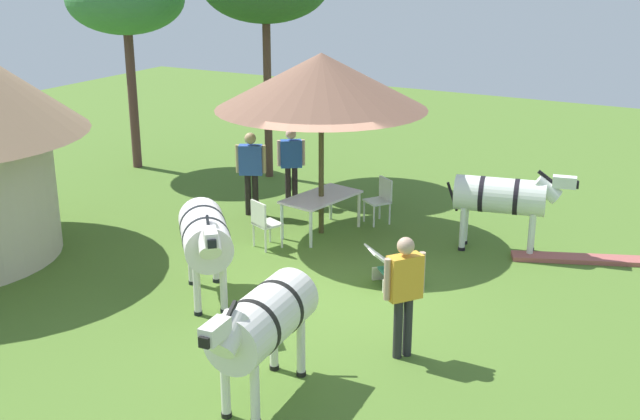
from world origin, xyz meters
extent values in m
plane|color=#4D6F29|center=(0.00, 0.00, 0.00)|extent=(36.00, 36.00, 0.00)
cylinder|color=#474021|center=(2.21, 1.17, 1.20)|extent=(0.10, 0.10, 2.41)
cone|color=brown|center=(2.21, 1.17, 2.92)|extent=(3.89, 3.89, 1.01)
cube|color=silver|center=(2.21, 1.17, 0.72)|extent=(1.70, 1.10, 0.04)
cylinder|color=silver|center=(1.56, 1.65, 0.35)|extent=(0.06, 0.06, 0.70)
cylinder|color=silver|center=(2.99, 1.38, 0.35)|extent=(0.06, 0.06, 0.70)
cylinder|color=silver|center=(1.43, 0.96, 0.35)|extent=(0.06, 0.06, 0.70)
cylinder|color=silver|center=(2.86, 0.69, 0.35)|extent=(0.06, 0.06, 0.70)
cube|color=white|center=(1.07, 1.66, 0.45)|extent=(0.56, 0.57, 0.04)
cube|color=white|center=(0.90, 1.73, 0.68)|extent=(0.21, 0.42, 0.45)
cylinder|color=white|center=(1.31, 1.76, 0.23)|extent=(0.04, 0.04, 0.45)
cylinder|color=white|center=(1.16, 1.41, 0.23)|extent=(0.04, 0.04, 0.45)
cylinder|color=white|center=(0.98, 1.90, 0.23)|extent=(0.04, 0.04, 0.45)
cylinder|color=white|center=(0.83, 1.55, 0.23)|extent=(0.04, 0.04, 0.45)
cube|color=silver|center=(3.23, 0.47, 0.45)|extent=(0.59, 0.60, 0.04)
cube|color=silver|center=(3.39, 0.36, 0.68)|extent=(0.28, 0.39, 0.45)
cylinder|color=silver|center=(2.98, 0.42, 0.23)|extent=(0.04, 0.04, 0.45)
cylinder|color=silver|center=(3.19, 0.73, 0.23)|extent=(0.04, 0.04, 0.45)
cylinder|color=silver|center=(3.28, 0.21, 0.23)|extent=(0.04, 0.04, 0.45)
cylinder|color=silver|center=(3.49, 0.53, 0.23)|extent=(0.04, 0.04, 0.45)
cylinder|color=black|center=(2.52, 2.86, 0.43)|extent=(0.12, 0.12, 0.85)
cylinder|color=black|center=(2.45, 2.99, 0.43)|extent=(0.12, 0.12, 0.85)
cube|color=#3156B8|center=(2.49, 2.93, 1.16)|extent=(0.39, 0.51, 0.61)
cylinder|color=tan|center=(2.60, 2.69, 1.17)|extent=(0.09, 0.09, 0.57)
cylinder|color=tan|center=(2.38, 3.16, 1.17)|extent=(0.09, 0.09, 0.57)
sphere|color=tan|center=(2.49, 2.93, 1.60)|extent=(0.23, 0.23, 0.23)
cylinder|color=black|center=(3.44, 2.63, 0.41)|extent=(0.12, 0.12, 0.82)
cylinder|color=black|center=(3.52, 2.51, 0.41)|extent=(0.12, 0.12, 0.82)
cube|color=#2A53B6|center=(3.48, 2.57, 1.10)|extent=(0.42, 0.48, 0.58)
cylinder|color=#DFA999|center=(3.33, 2.78, 1.12)|extent=(0.08, 0.08, 0.54)
cylinder|color=#DFA999|center=(3.62, 2.37, 1.12)|extent=(0.08, 0.08, 0.54)
sphere|color=#DFA999|center=(3.48, 2.57, 1.52)|extent=(0.22, 0.22, 0.22)
cylinder|color=#252529|center=(-1.58, -2.05, 0.42)|extent=(0.12, 0.12, 0.85)
cylinder|color=#252529|center=(-1.46, -2.14, 0.42)|extent=(0.12, 0.12, 0.85)
cube|color=gold|center=(-1.52, -2.10, 1.15)|extent=(0.50, 0.44, 0.60)
cylinder|color=tan|center=(-1.73, -1.95, 1.17)|extent=(0.09, 0.09, 0.57)
cylinder|color=tan|center=(-1.31, -2.25, 1.17)|extent=(0.09, 0.09, 0.57)
sphere|color=tan|center=(-1.52, -2.10, 1.59)|extent=(0.23, 0.23, 0.23)
cube|color=teal|center=(0.66, -1.10, 0.22)|extent=(0.76, 0.76, 0.03)
cube|color=white|center=(0.47, -0.90, 0.47)|extent=(0.71, 0.71, 0.41)
cube|color=beige|center=(0.81, -0.88, 0.11)|extent=(0.45, 0.46, 0.22)
cube|color=beige|center=(0.44, -1.24, 0.11)|extent=(0.45, 0.46, 0.22)
cylinder|color=silver|center=(-3.23, -1.02, 1.03)|extent=(1.65, 0.83, 0.71)
cylinder|color=black|center=(-2.91, -0.99, 1.03)|extent=(0.13, 0.73, 0.72)
cylinder|color=black|center=(-3.52, -1.04, 1.03)|extent=(0.13, 0.73, 0.72)
cylinder|color=silver|center=(-4.03, -1.08, 1.21)|extent=(0.57, 0.36, 0.52)
cube|color=silver|center=(-4.31, -1.10, 1.37)|extent=(0.41, 0.21, 0.20)
cube|color=black|center=(-4.49, -1.11, 1.34)|extent=(0.13, 0.13, 0.12)
cube|color=black|center=(-4.03, -1.08, 1.41)|extent=(0.37, 0.07, 0.28)
cylinder|color=silver|center=(-3.82, -1.26, 0.38)|extent=(0.11, 0.11, 0.77)
cylinder|color=silver|center=(-3.85, -0.87, 0.38)|extent=(0.11, 0.11, 0.77)
cylinder|color=black|center=(-3.85, -0.87, 0.03)|extent=(0.13, 0.13, 0.06)
cylinder|color=silver|center=(-2.61, -1.17, 0.38)|extent=(0.11, 0.11, 0.77)
cylinder|color=black|center=(-2.61, -1.17, 0.03)|extent=(0.13, 0.13, 0.06)
cylinder|color=silver|center=(-2.64, -0.78, 0.38)|extent=(0.11, 0.11, 0.77)
cylinder|color=black|center=(-2.64, -0.78, 0.03)|extent=(0.13, 0.13, 0.06)
cylinder|color=black|center=(-2.39, -0.95, 0.93)|extent=(0.24, 0.07, 0.53)
cylinder|color=silver|center=(2.91, -2.05, 1.04)|extent=(0.93, 1.67, 0.63)
cylinder|color=black|center=(2.85, -1.75, 1.04)|extent=(0.65, 0.21, 0.64)
cylinder|color=black|center=(2.97, -2.33, 1.04)|extent=(0.65, 0.21, 0.64)
cylinder|color=silver|center=(3.07, -2.82, 1.22)|extent=(0.38, 0.58, 0.49)
cube|color=silver|center=(3.12, -3.10, 1.38)|extent=(0.26, 0.43, 0.20)
cube|color=black|center=(3.16, -3.28, 1.35)|extent=(0.14, 0.14, 0.12)
cube|color=black|center=(3.07, -2.82, 1.42)|extent=(0.11, 0.37, 0.28)
cylinder|color=silver|center=(3.20, -2.61, 0.40)|extent=(0.11, 0.11, 0.80)
cylinder|color=black|center=(3.20, -2.61, 0.03)|extent=(0.13, 0.13, 0.06)
cylinder|color=silver|center=(2.86, -2.67, 0.40)|extent=(0.11, 0.11, 0.80)
cylinder|color=black|center=(2.86, -2.67, 0.03)|extent=(0.13, 0.13, 0.06)
cylinder|color=silver|center=(2.96, -1.43, 0.40)|extent=(0.11, 0.11, 0.80)
cylinder|color=black|center=(2.96, -1.43, 0.03)|extent=(0.13, 0.13, 0.06)
cylinder|color=silver|center=(2.62, -1.50, 0.40)|extent=(0.11, 0.11, 0.80)
cylinder|color=black|center=(2.62, -1.50, 0.03)|extent=(0.13, 0.13, 0.06)
cylinder|color=black|center=(2.75, -1.23, 0.94)|extent=(0.10, 0.24, 0.53)
cylinder|color=silver|center=(-1.24, 1.31, 1.06)|extent=(1.63, 1.55, 0.71)
cylinder|color=black|center=(-1.01, 1.52, 1.06)|extent=(0.54, 0.60, 0.73)
cylinder|color=black|center=(-1.45, 1.13, 1.06)|extent=(0.54, 0.60, 0.73)
cylinder|color=silver|center=(-1.82, 0.80, 1.24)|extent=(0.63, 0.61, 0.52)
cube|color=silver|center=(-2.03, 0.62, 1.40)|extent=(0.42, 0.40, 0.20)
cube|color=black|center=(-2.17, 0.50, 1.37)|extent=(0.17, 0.17, 0.12)
cube|color=black|center=(-1.82, 0.80, 1.44)|extent=(0.30, 0.27, 0.28)
cylinder|color=silver|center=(-1.55, 0.78, 0.40)|extent=(0.11, 0.11, 0.79)
cylinder|color=black|center=(-1.55, 0.78, 0.03)|extent=(0.13, 0.13, 0.06)
cylinder|color=silver|center=(-1.81, 1.07, 0.40)|extent=(0.11, 0.11, 0.79)
cylinder|color=black|center=(-1.81, 1.07, 0.03)|extent=(0.13, 0.13, 0.06)
cylinder|color=silver|center=(-0.68, 1.55, 0.40)|extent=(0.11, 0.11, 0.79)
cylinder|color=black|center=(-0.68, 1.55, 0.03)|extent=(0.13, 0.13, 0.06)
cylinder|color=silver|center=(-0.94, 1.85, 0.40)|extent=(0.11, 0.11, 0.79)
cylinder|color=black|center=(-0.94, 1.85, 0.03)|extent=(0.13, 0.13, 0.06)
cylinder|color=black|center=(-0.63, 1.86, 0.96)|extent=(0.21, 0.19, 0.53)
cylinder|color=brown|center=(4.23, 7.46, 1.65)|extent=(0.22, 0.22, 3.29)
cylinder|color=brown|center=(5.08, 4.14, 1.82)|extent=(0.18, 0.18, 3.63)
cube|color=#A7544E|center=(3.20, -3.71, 0.04)|extent=(1.38, 2.73, 0.08)
camera|label=1|loc=(-10.47, -5.73, 5.27)|focal=44.98mm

